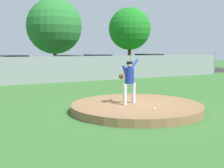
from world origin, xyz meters
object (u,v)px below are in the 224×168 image
Objects in this scene: parked_car_white at (149,63)px; parked_car_slate at (15,67)px; pitcher_youth at (129,78)px; parked_car_charcoal at (98,65)px; parked_car_red at (67,66)px; baseball at (154,109)px.

parked_car_slate is at bearing -179.99° from parked_car_white.
pitcher_youth is 0.34× the size of parked_car_charcoal.
parked_car_red is 4.07m from parked_car_slate.
pitcher_youth reaches higher than parked_car_red.
parked_car_red is (2.43, 13.96, -0.38)m from pitcher_youth.
parked_car_red is 1.07× the size of parked_car_slate.
parked_car_red is at bearing -11.72° from parked_car_slate.
baseball is at bearing -98.42° from parked_car_red.
pitcher_youth reaches higher than parked_car_charcoal.
baseball is at bearing -82.69° from pitcher_youth.
baseball is 0.02× the size of parked_car_slate.
baseball is at bearing -83.87° from parked_car_slate.
parked_car_slate reaches higher than parked_car_red.
parked_car_charcoal is at bearing 179.38° from parked_car_white.
baseball is (0.17, -1.31, -0.90)m from pitcher_youth.
parked_car_slate is (-3.99, 0.83, 0.01)m from parked_car_red.
baseball is 16.20m from parked_car_slate.
parked_car_charcoal is (5.59, 14.84, -0.38)m from pitcher_youth.
parked_car_white is (12.66, 0.00, 0.01)m from parked_car_slate.
baseball is at bearing -124.18° from parked_car_white.
parked_car_red is at bearing -164.33° from parked_car_charcoal.
parked_car_red is 0.99× the size of parked_car_white.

